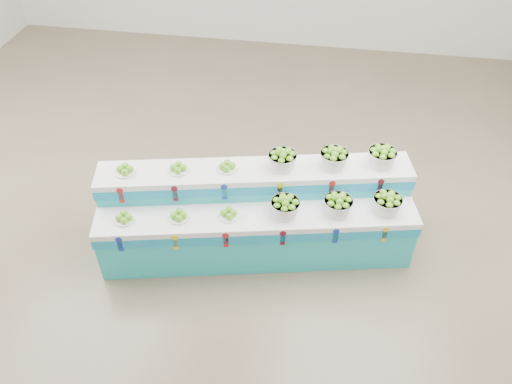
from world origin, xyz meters
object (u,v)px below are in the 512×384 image
display_stand (256,215)px  basket_lower_left (285,207)px  basket_upper_right (382,156)px  plate_upper_mid (178,168)px

display_stand → basket_lower_left: bearing=-35.9°
display_stand → basket_lower_left: 0.50m
display_stand → basket_upper_right: basket_upper_right is taller
plate_upper_mid → basket_upper_right: size_ratio=0.69×
display_stand → plate_upper_mid: (-0.87, 0.03, 0.56)m
basket_upper_right → plate_upper_mid: bearing=-167.6°
basket_lower_left → basket_upper_right: basket_upper_right is taller
display_stand → basket_upper_right: (1.34, 0.52, 0.63)m
plate_upper_mid → basket_upper_right: (2.21, 0.48, 0.07)m
basket_lower_left → basket_upper_right: (0.99, 0.67, 0.30)m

